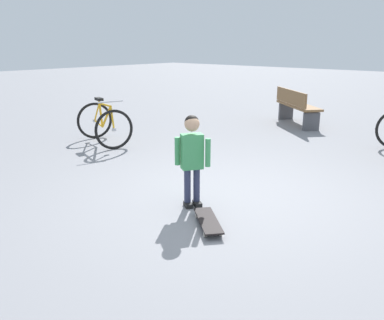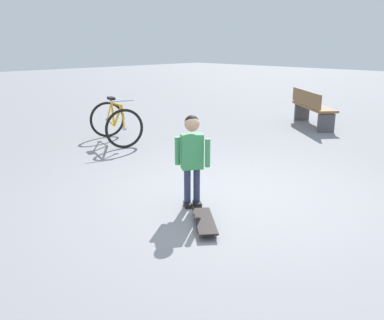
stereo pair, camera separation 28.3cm
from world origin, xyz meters
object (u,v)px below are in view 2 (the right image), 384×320
child_person (192,151)px  street_bench (312,107)px  bicycle_far (115,123)px  skateboard (205,221)px

child_person → street_bench: (-1.42, 5.24, -0.23)m
child_person → bicycle_far: (-3.23, 1.19, -0.28)m
child_person → street_bench: size_ratio=0.70×
street_bench → skateboard: bearing=-71.0°
skateboard → street_bench: bearing=109.0°
child_person → skateboard: (0.50, -0.31, -0.60)m
bicycle_far → street_bench: bicycle_far is taller
bicycle_far → street_bench: size_ratio=0.81×
bicycle_far → child_person: bearing=-20.3°
skateboard → bicycle_far: size_ratio=0.51×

